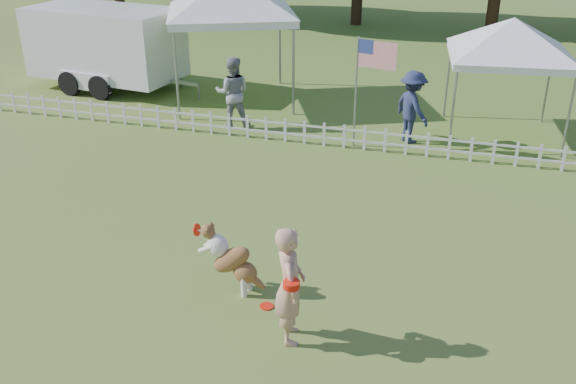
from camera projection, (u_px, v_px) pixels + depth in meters
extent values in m
plane|color=#3B6C22|center=(262.00, 315.00, 9.59)|extent=(120.00, 120.00, 0.00)
imported|color=tan|center=(290.00, 285.00, 8.74)|extent=(0.63, 0.75, 1.76)
cylinder|color=red|center=(267.00, 306.00, 9.77)|extent=(0.27, 0.27, 0.02)
imported|color=gray|center=(233.00, 92.00, 16.74)|extent=(1.08, 0.95, 1.87)
imported|color=#22294A|center=(412.00, 107.00, 15.73)|extent=(1.27, 1.31, 1.80)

